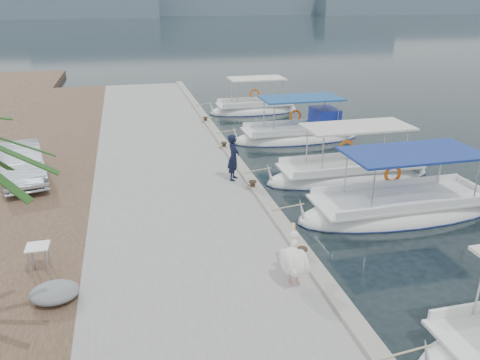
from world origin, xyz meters
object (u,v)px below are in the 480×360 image
object	(u,v)px
fisherman	(233,157)
parked_car	(21,163)
fishing_caique_d	(298,136)
pelican	(294,260)
fishing_caique_c	(349,175)
fishing_caique_e	(254,110)
fishing_caique_b	(400,210)

from	to	relation	value
fisherman	parked_car	world-z (taller)	fisherman
fishing_caique_d	fisherman	distance (m)	7.95
pelican	fishing_caique_c	bearing A→B (deg)	55.11
fishing_caique_d	pelican	size ratio (longest dim) A/B	4.47
fishing_caique_c	fishing_caique_e	bearing A→B (deg)	92.95
fishing_caique_e	fisherman	world-z (taller)	fisherman
fishing_caique_b	parked_car	xyz separation A→B (m)	(-12.93, 5.11, 1.06)
fishing_caique_d	pelican	distance (m)	14.20
fishing_caique_c	fishing_caique_d	size ratio (longest dim) A/B	1.04
fishing_caique_c	parked_car	bearing A→B (deg)	173.00
fishing_caique_d	fisherman	bearing A→B (deg)	-128.79
fishing_caique_c	fishing_caique_e	xyz separation A→B (m)	(-0.64, 12.52, 0.00)
fishing_caique_c	fisherman	distance (m)	5.13
fishing_caique_b	fisherman	size ratio (longest dim) A/B	4.27
fishing_caique_b	fishing_caique_e	world-z (taller)	same
pelican	fishing_caique_e	bearing A→B (deg)	77.31
fishing_caique_b	fishing_caique_e	xyz separation A→B (m)	(-0.84, 16.06, 0.00)
pelican	parked_car	distance (m)	11.72
pelican	fisherman	distance (m)	7.11
fishing_caique_b	fishing_caique_d	bearing A→B (deg)	91.47
fishing_caique_d	fishing_caique_e	world-z (taller)	same
fishing_caique_b	fishing_caique_d	xyz separation A→B (m)	(-0.24, 9.44, 0.07)
parked_car	fishing_caique_d	bearing A→B (deg)	5.27
fishing_caique_d	pelican	xyz separation A→B (m)	(-5.07, -13.23, 0.92)
fishing_caique_d	fishing_caique_b	bearing A→B (deg)	-88.53
fishing_caique_c	parked_car	world-z (taller)	fishing_caique_c
fishing_caique_c	parked_car	distance (m)	12.87
fishing_caique_b	fisherman	world-z (taller)	fisherman
fishing_caique_e	pelican	xyz separation A→B (m)	(-4.47, -19.85, 0.99)
fishing_caique_c	fishing_caique_b	bearing A→B (deg)	-86.77
fishing_caique_b	fishing_caique_e	distance (m)	16.08
fishing_caique_b	pelican	size ratio (longest dim) A/B	4.92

